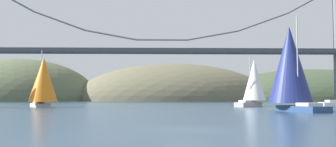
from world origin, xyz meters
TOP-DOWN VIEW (x-y plane):
  - ground_plane at (0.00, 0.00)m, footprint 360.00×360.00m
  - headland_right at (60.00, 135.00)m, footprint 84.50×44.00m
  - headland_left at (-55.00, 135.00)m, footprint 61.02×44.00m
  - headland_center at (5.00, 135.00)m, footprint 78.37×44.00m
  - suspension_bridge at (0.00, 95.00)m, footprint 141.02×6.00m
  - sailboat_white_mainsail at (15.13, 46.80)m, footprint 6.98×7.31m
  - sailboat_navy_sail at (14.13, 25.20)m, footprint 6.04×9.28m
  - sailboat_orange_sail at (-19.69, 43.31)m, footprint 6.41×8.03m

SIDE VIEW (x-z plane):
  - ground_plane at x=0.00m, z-range 0.00..0.00m
  - headland_right at x=60.00m, z-range -12.56..12.56m
  - headland_left at x=-55.00m, z-range -16.45..16.45m
  - headland_center at x=5.00m, z-range -14.68..14.68m
  - sailboat_white_mainsail at x=15.13m, z-range -0.01..8.49m
  - sailboat_orange_sail at x=-19.69m, z-range -0.38..8.88m
  - sailboat_navy_sail at x=14.13m, z-range -0.23..10.67m
  - suspension_bridge at x=0.00m, z-range -1.46..33.50m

